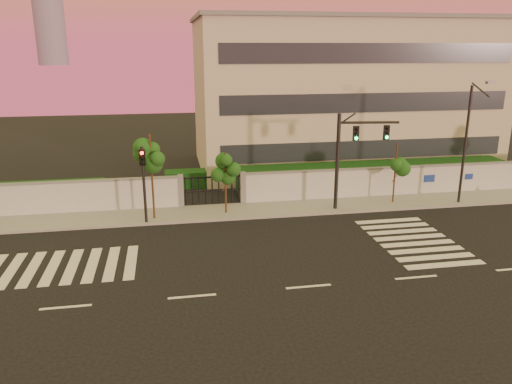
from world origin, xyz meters
TOP-DOWN VIEW (x-y plane):
  - ground at (0.00, 0.00)m, footprint 120.00×120.00m
  - sidewalk at (0.00, 10.50)m, footprint 60.00×3.00m
  - perimeter_wall at (0.10, 12.00)m, footprint 60.00×0.36m
  - hedge_row at (1.17, 14.74)m, footprint 41.00×4.25m
  - institutional_building at (9.00, 21.99)m, footprint 24.40×12.40m
  - road_markings at (-1.58, 3.76)m, footprint 57.00×7.62m
  - street_tree_c at (-6.65, 9.94)m, footprint 1.56×1.24m
  - street_tree_d at (-2.33, 10.17)m, footprint 1.46×1.16m
  - street_tree_e at (8.71, 10.38)m, footprint 1.30×1.03m
  - traffic_signal_main at (5.30, 9.73)m, footprint 3.86×0.68m
  - traffic_signal_secondary at (-7.12, 9.25)m, footprint 0.36×0.34m
  - streetlight_east at (12.94, 9.41)m, footprint 0.48×1.93m

SIDE VIEW (x-z plane):
  - ground at x=0.00m, z-range 0.00..0.00m
  - road_markings at x=-1.58m, z-range 0.00..0.02m
  - sidewalk at x=0.00m, z-range 0.00..0.15m
  - hedge_row at x=1.17m, z-range -0.08..1.72m
  - perimeter_wall at x=0.10m, z-range -0.03..2.17m
  - street_tree_d at x=-2.33m, z-range 0.92..4.80m
  - traffic_signal_secondary at x=-7.12m, z-range 0.62..5.22m
  - street_tree_e at x=8.71m, z-range 0.96..5.01m
  - street_tree_c at x=-6.65m, z-range 1.22..6.41m
  - traffic_signal_main at x=5.30m, z-range 0.81..6.92m
  - streetlight_east at x=12.94m, z-range 0.32..8.35m
  - institutional_building at x=9.00m, z-range 0.03..12.28m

